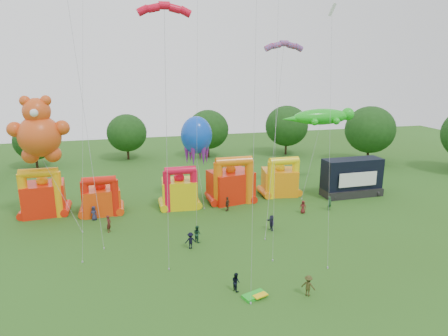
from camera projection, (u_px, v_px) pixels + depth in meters
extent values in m
plane|color=#2B5417|center=(259.00, 329.00, 28.83)|extent=(160.00, 160.00, 0.00)
cylinder|color=#352314|center=(368.00, 153.00, 76.68)|extent=(0.44, 0.44, 3.72)
ellipsoid|color=#173C12|center=(370.00, 130.00, 75.52)|extent=(9.30, 9.30, 8.89)
cylinder|color=#352314|center=(286.00, 146.00, 83.50)|extent=(0.44, 0.44, 3.51)
ellipsoid|color=#173C12|center=(287.00, 126.00, 82.41)|extent=(8.77, 8.78, 8.39)
cylinder|color=#352314|center=(208.00, 149.00, 81.25)|extent=(0.44, 0.44, 3.30)
ellipsoid|color=#173C12|center=(208.00, 129.00, 80.22)|extent=(8.25, 8.25, 7.88)
cylinder|color=#352314|center=(128.00, 152.00, 79.35)|extent=(0.44, 0.44, 3.09)
ellipsoid|color=#173C12|center=(127.00, 133.00, 78.39)|extent=(7.73, 7.72, 7.38)
cylinder|color=#352314|center=(36.00, 160.00, 72.92)|extent=(0.44, 0.44, 2.88)
ellipsoid|color=#173C12|center=(34.00, 141.00, 72.02)|extent=(7.20, 7.20, 6.88)
cube|color=red|center=(44.00, 199.00, 50.44)|extent=(5.35, 4.45, 4.05)
cylinder|color=#FFA90D|center=(24.00, 197.00, 48.40)|extent=(1.10, 1.10, 5.79)
cylinder|color=#FFA90D|center=(58.00, 194.00, 49.32)|extent=(1.10, 1.10, 5.79)
cylinder|color=#FFA90D|center=(38.00, 173.00, 48.12)|extent=(4.44, 1.15, 1.15)
sphere|color=#FFA90D|center=(42.00, 181.00, 49.84)|extent=(1.40, 1.40, 1.40)
cube|color=#F3410D|center=(101.00, 201.00, 50.79)|extent=(4.87, 4.08, 3.28)
cylinder|color=red|center=(86.00, 200.00, 48.98)|extent=(0.99, 0.99, 4.68)
cylinder|color=red|center=(115.00, 198.00, 49.81)|extent=(0.99, 0.99, 4.68)
cylinder|color=red|center=(99.00, 181.00, 48.79)|extent=(4.01, 1.04, 1.04)
sphere|color=red|center=(100.00, 186.00, 50.30)|extent=(1.40, 1.40, 1.40)
cube|color=yellow|center=(179.00, 193.00, 52.90)|extent=(4.74, 3.91, 3.76)
cylinder|color=red|center=(167.00, 192.00, 51.07)|extent=(0.98, 0.98, 5.37)
cylinder|color=red|center=(194.00, 189.00, 51.89)|extent=(0.98, 0.98, 5.37)
cylinder|color=red|center=(180.00, 170.00, 50.80)|extent=(3.98, 1.03, 1.03)
sphere|color=red|center=(179.00, 178.00, 52.35)|extent=(1.40, 1.40, 1.40)
cube|color=red|center=(231.00, 186.00, 55.36)|extent=(6.36, 5.52, 4.19)
cylinder|color=orange|center=(218.00, 184.00, 53.11)|extent=(1.22, 1.22, 5.99)
cylinder|color=orange|center=(249.00, 182.00, 54.14)|extent=(1.22, 1.22, 5.99)
cylinder|color=orange|center=(234.00, 161.00, 52.86)|extent=(4.93, 1.28, 1.28)
sphere|color=orange|center=(231.00, 169.00, 54.75)|extent=(1.40, 1.40, 1.40)
cube|color=orange|center=(279.00, 182.00, 58.04)|extent=(5.33, 4.55, 3.74)
cylinder|color=yellow|center=(271.00, 180.00, 56.10)|extent=(1.05, 1.05, 5.34)
cylinder|color=yellow|center=(295.00, 178.00, 56.98)|extent=(1.05, 1.05, 5.34)
cylinder|color=yellow|center=(284.00, 161.00, 55.86)|extent=(4.24, 1.10, 1.10)
sphere|color=yellow|center=(280.00, 168.00, 57.48)|extent=(1.40, 1.40, 1.40)
cube|color=black|center=(351.00, 192.00, 57.85)|extent=(8.66, 3.40, 1.10)
cube|color=black|center=(352.00, 173.00, 57.34)|extent=(8.65, 2.98, 4.30)
cube|color=white|center=(358.00, 179.00, 55.91)|extent=(5.93, 0.20, 2.02)
cylinder|color=black|center=(334.00, 197.00, 55.86)|extent=(0.30, 0.90, 0.90)
cylinder|color=black|center=(377.00, 194.00, 57.49)|extent=(0.30, 0.90, 0.90)
sphere|color=#D94B18|center=(40.00, 136.00, 46.31)|extent=(4.84, 4.84, 4.84)
sphere|color=#D94B18|center=(37.00, 111.00, 45.58)|extent=(3.08, 3.08, 3.08)
sphere|color=#D94B18|center=(25.00, 101.00, 45.01)|extent=(1.21, 1.21, 1.21)
sphere|color=#D94B18|center=(46.00, 100.00, 45.53)|extent=(1.21, 1.21, 1.21)
sphere|color=#D94B18|center=(15.00, 129.00, 45.49)|extent=(1.76, 1.76, 1.76)
sphere|color=#D94B18|center=(62.00, 128.00, 46.69)|extent=(1.76, 1.76, 1.76)
sphere|color=#D94B18|center=(31.00, 155.00, 46.59)|extent=(1.98, 1.98, 1.98)
sphere|color=#D94B18|center=(53.00, 154.00, 47.16)|extent=(1.98, 1.98, 1.98)
sphere|color=white|center=(34.00, 113.00, 44.19)|extent=(0.88, 0.88, 0.88)
ellipsoid|color=green|center=(321.00, 117.00, 60.49)|extent=(9.11, 2.85, 2.42)
sphere|color=green|center=(348.00, 114.00, 61.48)|extent=(1.96, 1.96, 1.96)
cone|color=green|center=(293.00, 119.00, 59.44)|extent=(3.56, 1.42, 1.42)
sphere|color=green|center=(327.00, 119.00, 62.39)|extent=(1.07, 1.07, 1.07)
sphere|color=green|center=(336.00, 121.00, 59.72)|extent=(1.07, 1.07, 1.07)
sphere|color=green|center=(306.00, 119.00, 61.54)|extent=(1.07, 1.07, 1.07)
sphere|color=green|center=(315.00, 122.00, 58.87)|extent=(1.07, 1.07, 1.07)
ellipsoid|color=blue|center=(196.00, 135.00, 53.99)|extent=(4.25, 4.25, 5.10)
cone|color=#591E8C|center=(207.00, 151.00, 54.91)|extent=(0.96, 0.96, 3.40)
cone|color=#591E8C|center=(200.00, 150.00, 55.87)|extent=(0.96, 0.96, 3.40)
cone|color=#591E8C|center=(190.00, 150.00, 55.54)|extent=(0.96, 0.96, 3.40)
cone|color=#591E8C|center=(187.00, 152.00, 54.25)|extent=(0.96, 0.96, 3.40)
cone|color=#591E8C|center=(193.00, 154.00, 53.30)|extent=(0.96, 0.96, 3.40)
cone|color=#591E8C|center=(203.00, 153.00, 53.62)|extent=(0.96, 0.96, 3.40)
cube|color=white|center=(332.00, 10.00, 37.46)|extent=(1.02, 1.02, 1.10)
cube|color=green|center=(255.00, 296.00, 32.77)|extent=(2.21, 1.59, 0.24)
cube|color=yellow|center=(260.00, 295.00, 32.55)|extent=(1.33, 0.95, 0.10)
imported|color=#292944|center=(94.00, 213.00, 48.64)|extent=(1.01, 0.84, 1.77)
imported|color=#501A16|center=(109.00, 224.00, 45.20)|extent=(0.71, 0.85, 1.98)
imported|color=#173B27|center=(197.00, 234.00, 42.70)|extent=(1.04, 1.12, 1.84)
imported|color=black|center=(190.00, 241.00, 41.16)|extent=(1.16, 0.70, 1.77)
imported|color=#3F2D19|center=(227.00, 204.00, 51.61)|extent=(1.09, 1.15, 1.91)
imported|color=#222238|center=(271.00, 223.00, 45.69)|extent=(0.65, 1.72, 1.82)
imported|color=#5C1C1A|center=(303.00, 207.00, 50.88)|extent=(0.98, 0.93, 1.69)
imported|color=#1C4623|center=(330.00, 203.00, 51.97)|extent=(0.79, 0.67, 1.85)
imported|color=black|center=(236.00, 282.00, 33.54)|extent=(0.83, 0.94, 1.63)
imported|color=#3C3818|center=(308.00, 286.00, 32.77)|extent=(1.32, 1.29, 1.81)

